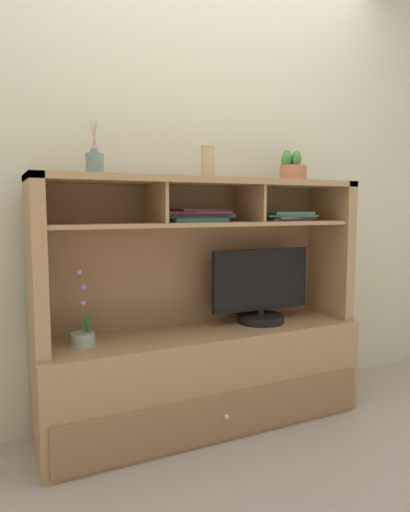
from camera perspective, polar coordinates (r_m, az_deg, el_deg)
The scene contains 10 objects.
floor_plane at distance 2.54m, azimuth 0.00°, elevation -20.30°, with size 6.00×6.00×0.02m, color #A19185.
back_wall at distance 2.52m, azimuth -2.50°, elevation 12.45°, with size 6.00×0.02×2.80m, color beige.
media_console at distance 2.40m, azimuth -0.07°, elevation -11.74°, with size 1.66×0.46×1.26m.
tv_monitor at distance 2.50m, azimuth 7.00°, elevation -4.37°, with size 0.58×0.25×0.40m.
potted_orchid at distance 2.16m, azimuth -15.00°, elevation -9.49°, with size 0.12×0.12×0.36m.
magazine_stack_left at distance 2.32m, azimuth -1.27°, elevation 5.10°, with size 0.39×0.24×0.06m.
magazine_stack_centre at distance 2.54m, azimuth 10.21°, elevation 4.93°, with size 0.31×0.21×0.05m.
diffuser_bottle at distance 2.11m, azimuth -13.60°, elevation 11.18°, with size 0.08×0.08×0.24m.
potted_succulent at distance 2.58m, azimuth 10.81°, elevation 10.57°, with size 0.17×0.17×0.18m.
ceramic_vase at distance 2.27m, azimuth 0.32°, elevation 11.67°, with size 0.07×0.07×0.16m.
Camera 1 is at (-0.99, -2.05, 1.12)m, focal length 32.02 mm.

